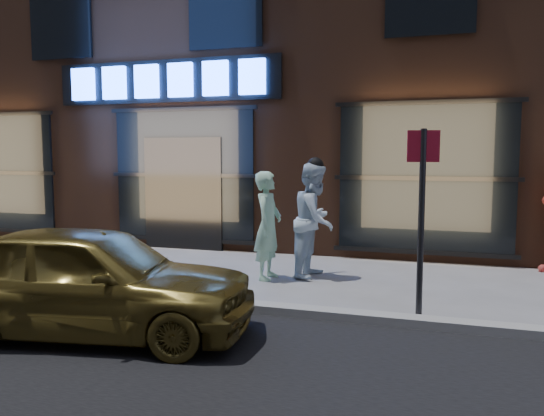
{
  "coord_description": "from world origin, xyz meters",
  "views": [
    {
      "loc": [
        5.22,
        -6.37,
        2.06
      ],
      "look_at": [
        2.73,
        1.6,
        1.2
      ],
      "focal_mm": 35.0,
      "sensor_mm": 36.0,
      "label": 1
    }
  ],
  "objects_px": {
    "man_bowtie": "(268,225)",
    "man_cap": "(315,220)",
    "gold_sedan": "(89,279)",
    "sign_post": "(422,207)"
  },
  "relations": [
    {
      "from": "man_bowtie",
      "to": "man_cap",
      "type": "distance_m",
      "value": 0.81
    },
    {
      "from": "man_bowtie",
      "to": "man_cap",
      "type": "bearing_deg",
      "value": -57.6
    },
    {
      "from": "man_bowtie",
      "to": "sign_post",
      "type": "height_order",
      "value": "sign_post"
    },
    {
      "from": "sign_post",
      "to": "man_bowtie",
      "type": "bearing_deg",
      "value": 136.65
    },
    {
      "from": "sign_post",
      "to": "gold_sedan",
      "type": "bearing_deg",
      "value": -166.18
    },
    {
      "from": "man_bowtie",
      "to": "man_cap",
      "type": "height_order",
      "value": "man_cap"
    },
    {
      "from": "gold_sedan",
      "to": "man_cap",
      "type": "bearing_deg",
      "value": -35.92
    },
    {
      "from": "man_cap",
      "to": "gold_sedan",
      "type": "xyz_separation_m",
      "value": [
        -1.8,
        -3.6,
        -0.31
      ]
    },
    {
      "from": "gold_sedan",
      "to": "sign_post",
      "type": "distance_m",
      "value": 3.97
    },
    {
      "from": "gold_sedan",
      "to": "sign_post",
      "type": "relative_size",
      "value": 1.6
    }
  ]
}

